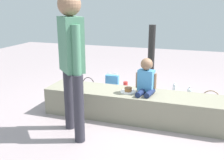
% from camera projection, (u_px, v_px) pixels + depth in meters
% --- Properties ---
extents(ground_plane, '(12.00, 12.00, 0.00)m').
position_uv_depth(ground_plane, '(137.00, 118.00, 3.68)').
color(ground_plane, gray).
extents(concrete_ledge, '(2.62, 0.53, 0.38)m').
position_uv_depth(concrete_ledge, '(137.00, 106.00, 3.63)').
color(concrete_ledge, gray).
rests_on(concrete_ledge, ground_plane).
extents(child_seated, '(0.28, 0.33, 0.48)m').
position_uv_depth(child_seated, '(146.00, 78.00, 3.49)').
color(child_seated, '#1A264D').
rests_on(child_seated, concrete_ledge).
extents(adult_standing, '(0.39, 0.39, 1.68)m').
position_uv_depth(adult_standing, '(71.00, 54.00, 2.96)').
color(adult_standing, '#2D2C35').
rests_on(adult_standing, ground_plane).
extents(cake_plate, '(0.22, 0.22, 0.07)m').
position_uv_depth(cake_plate, '(128.00, 91.00, 3.59)').
color(cake_plate, white).
rests_on(cake_plate, concrete_ledge).
extents(gift_bag, '(0.23, 0.09, 0.37)m').
position_uv_depth(gift_bag, '(112.00, 84.00, 4.69)').
color(gift_bag, '#4C99E0').
rests_on(gift_bag, ground_plane).
extents(railing_post, '(0.36, 0.36, 1.24)m').
position_uv_depth(railing_post, '(151.00, 71.00, 4.31)').
color(railing_post, black).
rests_on(railing_post, ground_plane).
extents(water_bottle_near_gift, '(0.07, 0.07, 0.22)m').
position_uv_depth(water_bottle_near_gift, '(189.00, 93.00, 4.39)').
color(water_bottle_near_gift, silver).
rests_on(water_bottle_near_gift, ground_plane).
extents(water_bottle_far_side, '(0.06, 0.06, 0.18)m').
position_uv_depth(water_bottle_far_side, '(174.00, 88.00, 4.75)').
color(water_bottle_far_side, silver).
rests_on(water_bottle_far_side, ground_plane).
extents(party_cup_red, '(0.08, 0.08, 0.10)m').
position_uv_depth(party_cup_red, '(126.00, 84.00, 5.05)').
color(party_cup_red, red).
rests_on(party_cup_red, ground_plane).
extents(cake_box_white, '(0.31, 0.37, 0.12)m').
position_uv_depth(cake_box_white, '(105.00, 98.00, 4.30)').
color(cake_box_white, white).
rests_on(cake_box_white, ground_plane).
extents(handbag_black_leather, '(0.28, 0.11, 0.33)m').
position_uv_depth(handbag_black_leather, '(89.00, 88.00, 4.59)').
color(handbag_black_leather, black).
rests_on(handbag_black_leather, ground_plane).
extents(handbag_brown_canvas, '(0.34, 0.13, 0.36)m').
position_uv_depth(handbag_brown_canvas, '(210.00, 106.00, 3.79)').
color(handbag_brown_canvas, brown).
rests_on(handbag_brown_canvas, ground_plane).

